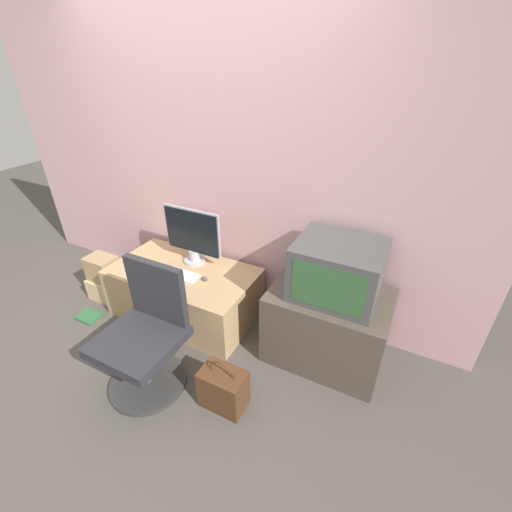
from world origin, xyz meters
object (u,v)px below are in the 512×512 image
handbag (223,388)px  crt_tv (337,270)px  office_chair (146,338)px  book (89,316)px  keyboard (182,275)px  cardboard_box_lower (108,287)px  mouse (205,279)px  main_monitor (193,236)px

handbag → crt_tv: bearing=57.5°
crt_tv → office_chair: (-1.03, -0.78, -0.39)m
office_chair → book: (-0.96, 0.24, -0.37)m
keyboard → cardboard_box_lower: size_ratio=1.01×
office_chair → book: size_ratio=4.62×
cardboard_box_lower → handbag: (1.60, -0.50, 0.04)m
mouse → book: size_ratio=0.28×
book → office_chair: bearing=-14.1°
cardboard_box_lower → book: size_ratio=1.50×
crt_tv → main_monitor: bearing=176.1°
keyboard → office_chair: size_ratio=0.33×
crt_tv → cardboard_box_lower: size_ratio=1.96×
handbag → book: 1.54m
book → keyboard: bearing=27.0°
mouse → handbag: 0.88m
crt_tv → keyboard: bearing=-173.0°
mouse → office_chair: size_ratio=0.06×
mouse → crt_tv: 1.06m
keyboard → mouse: size_ratio=5.38×
main_monitor → crt_tv: crt_tv is taller
keyboard → crt_tv: (1.22, 0.15, 0.32)m
main_monitor → book: size_ratio=2.81×
main_monitor → mouse: size_ratio=9.99×
cardboard_box_lower → main_monitor: bearing=21.6°
office_chair → handbag: size_ratio=2.27×
cardboard_box_lower → handbag: 1.68m
mouse → cardboard_box_lower: size_ratio=0.19×
mouse → office_chair: 0.67m
main_monitor → keyboard: 0.34m
keyboard → handbag: size_ratio=0.74×
keyboard → book: (-0.77, -0.39, -0.44)m
main_monitor → handbag: main_monitor is taller
mouse → book: mouse is taller
office_chair → cardboard_box_lower: office_chair is taller
crt_tv → office_chair: bearing=-142.7°
keyboard → mouse: 0.21m
mouse → book: (-0.98, -0.42, -0.45)m
keyboard → cardboard_box_lower: bearing=-174.0°
book → crt_tv: bearing=15.3°
crt_tv → book: crt_tv is taller
office_chair → handbag: (0.56, 0.05, -0.23)m
keyboard → office_chair: (0.18, -0.64, -0.07)m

